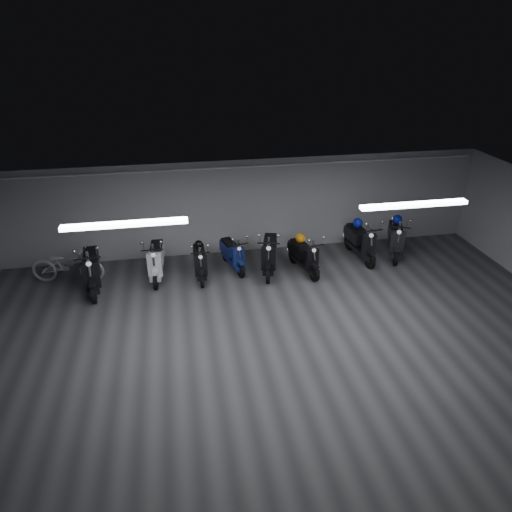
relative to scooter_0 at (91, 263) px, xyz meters
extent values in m
cube|color=#39393C|center=(4.26, -3.42, -0.76)|extent=(14.00, 10.00, 0.01)
cube|color=slate|center=(4.26, -3.42, 2.05)|extent=(14.00, 10.00, 0.01)
cube|color=#969698|center=(4.26, 1.58, 0.65)|extent=(14.00, 0.01, 2.80)
cube|color=white|center=(1.26, -2.42, 1.99)|extent=(2.40, 0.18, 0.08)
cube|color=white|center=(7.26, -2.42, 1.99)|extent=(2.40, 0.18, 0.08)
cylinder|color=white|center=(4.26, 1.50, 1.87)|extent=(13.60, 0.05, 0.05)
imported|color=silver|center=(-0.70, 0.55, -0.14)|extent=(1.97, 0.97, 1.22)
sphere|color=#0E1C9F|center=(7.39, 0.71, 0.27)|extent=(0.29, 0.29, 0.29)
sphere|color=navy|center=(8.62, 0.71, 0.28)|extent=(0.28, 0.28, 0.28)
sphere|color=orange|center=(5.54, 0.18, 0.18)|extent=(0.27, 0.27, 0.27)
sphere|color=black|center=(2.76, 0.39, 0.12)|extent=(0.23, 0.23, 0.23)
camera|label=1|loc=(2.27, -11.00, 5.47)|focal=32.61mm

